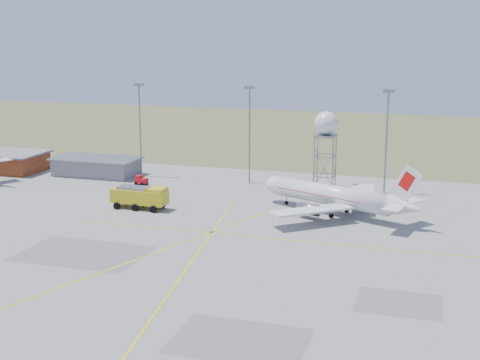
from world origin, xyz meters
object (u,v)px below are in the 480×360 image
(baggage_tug, at_px, (141,181))
(fire_truck, at_px, (141,198))
(radar_tower, at_px, (325,148))
(airliner_main, at_px, (334,196))

(baggage_tug, bearing_deg, fire_truck, -54.23)
(radar_tower, distance_m, baggage_tug, 39.28)
(fire_truck, relative_size, baggage_tug, 3.77)
(baggage_tug, bearing_deg, radar_tower, 14.12)
(radar_tower, distance_m, fire_truck, 36.81)
(radar_tower, height_order, baggage_tug, radar_tower)
(airliner_main, relative_size, baggage_tug, 10.79)
(fire_truck, xyz_separation_m, baggage_tug, (-8.52, 17.80, -1.24))
(fire_truck, bearing_deg, baggage_tug, 118.05)
(airliner_main, height_order, fire_truck, airliner_main)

